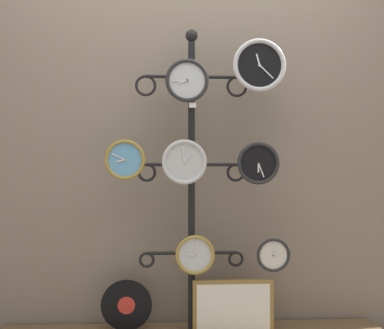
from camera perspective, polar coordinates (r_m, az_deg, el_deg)
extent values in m
cube|color=gray|center=(2.79, -0.24, 8.00)|extent=(4.40, 0.04, 2.80)
cylinder|color=black|center=(2.60, -0.06, -3.02)|extent=(0.04, 0.04, 1.70)
sphere|color=black|center=(2.72, -0.06, 16.03)|extent=(0.07, 0.07, 0.07)
cylinder|color=black|center=(2.65, -2.98, 11.09)|extent=(0.27, 0.02, 0.02)
torus|color=black|center=(2.65, -5.90, 9.94)|extent=(0.12, 0.02, 0.12)
cylinder|color=black|center=(2.67, 2.84, 11.02)|extent=(0.27, 0.02, 0.02)
torus|color=black|center=(2.68, 5.71, 9.82)|extent=(0.12, 0.02, 0.12)
cylinder|color=black|center=(2.60, -2.90, -0.01)|extent=(0.26, 0.02, 0.02)
torus|color=black|center=(2.60, -5.75, -1.02)|extent=(0.11, 0.02, 0.11)
cylinder|color=black|center=(2.61, 2.76, -0.02)|extent=(0.26, 0.02, 0.02)
torus|color=black|center=(2.63, 5.56, -1.02)|extent=(0.11, 0.02, 0.11)
cylinder|color=black|center=(2.64, -2.92, -11.17)|extent=(0.26, 0.02, 0.02)
torus|color=black|center=(2.65, -5.77, -11.96)|extent=(0.09, 0.02, 0.09)
cylinder|color=black|center=(2.66, 2.78, -11.12)|extent=(0.26, 0.02, 0.02)
torus|color=black|center=(2.68, 5.59, -11.84)|extent=(0.09, 0.02, 0.09)
cylinder|color=silver|center=(2.56, -0.64, 10.57)|extent=(0.22, 0.02, 0.22)
torus|color=#262628|center=(2.54, -0.62, 10.63)|extent=(0.24, 0.02, 0.24)
cylinder|color=#262628|center=(2.54, -0.62, 10.63)|extent=(0.01, 0.01, 0.01)
cube|color=silver|center=(2.54, -1.21, 10.47)|extent=(0.05, 0.00, 0.02)
cube|color=silver|center=(2.54, -1.61, 10.60)|extent=(0.09, 0.00, 0.01)
cylinder|color=black|center=(2.62, 8.50, 12.30)|extent=(0.27, 0.02, 0.27)
torus|color=silver|center=(2.60, 8.57, 12.37)|extent=(0.30, 0.03, 0.30)
cylinder|color=silver|center=(2.60, 8.57, 12.37)|extent=(0.02, 0.01, 0.02)
cube|color=silver|center=(2.61, 8.38, 13.06)|extent=(0.03, 0.00, 0.07)
cube|color=silver|center=(2.60, 9.43, 11.55)|extent=(0.08, 0.00, 0.08)
cylinder|color=#60A8DB|center=(2.54, -8.48, 0.60)|extent=(0.21, 0.02, 0.21)
torus|color=#A58438|center=(2.52, -8.52, 0.60)|extent=(0.23, 0.02, 0.23)
cylinder|color=#A58438|center=(2.52, -8.51, 0.60)|extent=(0.01, 0.01, 0.01)
cube|color=silver|center=(2.52, -9.06, 0.48)|extent=(0.05, 0.00, 0.02)
cube|color=silver|center=(2.52, -9.34, 0.99)|extent=(0.08, 0.00, 0.04)
cylinder|color=silver|center=(2.50, -0.99, 0.31)|extent=(0.23, 0.02, 0.23)
torus|color=silver|center=(2.49, -0.97, 0.32)|extent=(0.25, 0.02, 0.25)
cylinder|color=silver|center=(2.49, -0.97, 0.32)|extent=(0.01, 0.01, 0.01)
cube|color=silver|center=(2.49, -0.61, 0.84)|extent=(0.04, 0.00, 0.05)
cube|color=silver|center=(2.49, -1.09, 1.34)|extent=(0.02, 0.00, 0.09)
cylinder|color=black|center=(2.56, 8.36, 0.16)|extent=(0.22, 0.02, 0.22)
torus|color=#262628|center=(2.55, 8.43, 0.17)|extent=(0.24, 0.02, 0.24)
cylinder|color=#262628|center=(2.55, 8.43, 0.17)|extent=(0.01, 0.01, 0.01)
cube|color=silver|center=(2.55, 8.43, -0.42)|extent=(0.01, 0.00, 0.05)
cube|color=silver|center=(2.55, 8.78, -0.72)|extent=(0.04, 0.00, 0.08)
cylinder|color=silver|center=(2.55, 0.38, -11.36)|extent=(0.20, 0.02, 0.20)
torus|color=#A58438|center=(2.53, 0.40, -11.42)|extent=(0.22, 0.02, 0.22)
cylinder|color=#A58438|center=(2.53, 0.40, -11.42)|extent=(0.01, 0.01, 0.01)
cube|color=silver|center=(2.53, -0.14, -11.37)|extent=(0.05, 0.00, 0.01)
cube|color=silver|center=(2.52, 0.54, -10.57)|extent=(0.02, 0.00, 0.08)
cylinder|color=silver|center=(2.63, 10.24, -11.21)|extent=(0.17, 0.02, 0.17)
torus|color=#262628|center=(2.61, 10.31, -11.26)|extent=(0.19, 0.02, 0.19)
cylinder|color=#262628|center=(2.61, 10.31, -11.27)|extent=(0.01, 0.01, 0.01)
cube|color=silver|center=(2.61, 10.73, -11.06)|extent=(0.04, 0.00, 0.03)
cube|color=silver|center=(2.60, 10.48, -10.55)|extent=(0.02, 0.00, 0.07)
cylinder|color=black|center=(2.70, -8.33, -17.27)|extent=(0.29, 0.01, 0.29)
cylinder|color=red|center=(2.70, -8.33, -17.30)|extent=(0.10, 0.00, 0.10)
cube|color=olive|center=(2.64, 5.26, -17.56)|extent=(0.46, 0.02, 0.30)
cube|color=white|center=(2.63, 5.30, -17.63)|extent=(0.41, 0.00, 0.26)
cube|color=white|center=(2.52, 0.13, 7.55)|extent=(0.04, 0.00, 0.03)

